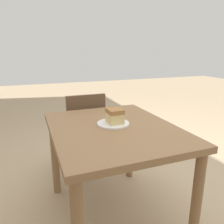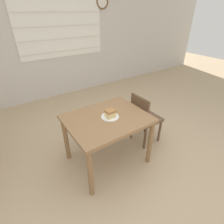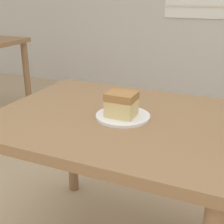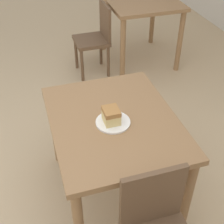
{
  "view_description": "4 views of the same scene",
  "coord_description": "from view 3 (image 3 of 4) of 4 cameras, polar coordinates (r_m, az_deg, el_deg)",
  "views": [
    {
      "loc": [
        -1.37,
        1.01,
        1.18
      ],
      "look_at": [
        -0.08,
        0.51,
        0.79
      ],
      "focal_mm": 35.0,
      "sensor_mm": 36.0,
      "label": 1
    },
    {
      "loc": [
        -1.07,
        -1.0,
        1.84
      ],
      "look_at": [
        -0.03,
        0.53,
        0.75
      ],
      "focal_mm": 28.0,
      "sensor_mm": 36.0,
      "label": 2
    },
    {
      "loc": [
        0.36,
        -0.57,
        1.17
      ],
      "look_at": [
        -0.12,
        0.49,
        0.72
      ],
      "focal_mm": 50.0,
      "sensor_mm": 36.0,
      "label": 3
    },
    {
      "loc": [
        1.35,
        0.06,
        1.96
      ],
      "look_at": [
        -0.12,
        0.51,
        0.75
      ],
      "focal_mm": 50.0,
      "sensor_mm": 36.0,
      "label": 4
    }
  ],
  "objects": [
    {
      "name": "dining_table_near",
      "position": [
        1.31,
        0.83,
        -4.72
      ],
      "size": [
        0.98,
        0.79,
        0.7
      ],
      "color": "olive",
      "rests_on": "ground_plane"
    },
    {
      "name": "plate",
      "position": [
        1.24,
        2.0,
        -0.78
      ],
      "size": [
        0.22,
        0.22,
        0.01
      ],
      "color": "white",
      "rests_on": "dining_table_near"
    },
    {
      "name": "cake_slice",
      "position": [
        1.22,
        1.75,
        1.44
      ],
      "size": [
        0.11,
        0.1,
        0.1
      ],
      "color": "#E0C67F",
      "rests_on": "plate"
    }
  ]
}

